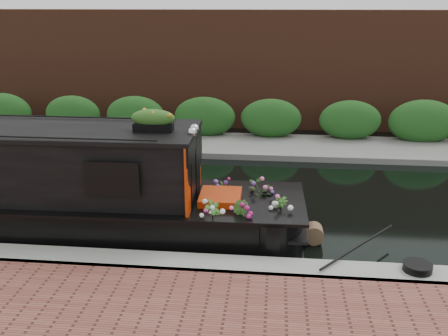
# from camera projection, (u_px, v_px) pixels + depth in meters

# --- Properties ---
(ground) EXTENTS (80.00, 80.00, 0.00)m
(ground) POSITION_uv_depth(u_px,v_px,m) (173.00, 198.00, 11.40)
(ground) COLOR black
(ground) RESTS_ON ground
(near_bank_coping) EXTENTS (40.00, 0.60, 0.50)m
(near_bank_coping) POSITION_uv_depth(u_px,v_px,m) (133.00, 272.00, 8.29)
(near_bank_coping) COLOR gray
(near_bank_coping) RESTS_ON ground
(far_bank_path) EXTENTS (40.00, 2.40, 0.34)m
(far_bank_path) POSITION_uv_depth(u_px,v_px,m) (200.00, 147.00, 15.36)
(far_bank_path) COLOR slate
(far_bank_path) RESTS_ON ground
(far_hedge) EXTENTS (40.00, 1.10, 2.80)m
(far_hedge) POSITION_uv_depth(u_px,v_px,m) (204.00, 139.00, 16.21)
(far_hedge) COLOR #1D4D19
(far_hedge) RESTS_ON ground
(far_brick_wall) EXTENTS (40.00, 1.00, 8.00)m
(far_brick_wall) POSITION_uv_depth(u_px,v_px,m) (212.00, 124.00, 18.19)
(far_brick_wall) COLOR #542C1C
(far_brick_wall) RESTS_ON ground
(rope_fender) EXTENTS (0.36, 0.32, 0.36)m
(rope_fender) POSITION_uv_depth(u_px,v_px,m) (314.00, 233.00, 9.26)
(rope_fender) COLOR brown
(rope_fender) RESTS_ON ground
(coiled_mooring_rope) EXTENTS (0.45, 0.45, 0.12)m
(coiled_mooring_rope) POSITION_uv_depth(u_px,v_px,m) (417.00, 267.00, 7.82)
(coiled_mooring_rope) COLOR black
(coiled_mooring_rope) RESTS_ON near_bank_coping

